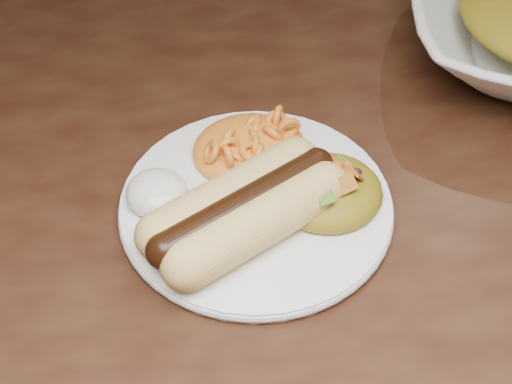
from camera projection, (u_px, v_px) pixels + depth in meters
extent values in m
cube|color=black|center=(209.00, 150.00, 0.66)|extent=(1.60, 0.90, 0.04)
cylinder|color=white|center=(256.00, 206.00, 0.59)|extent=(0.21, 0.21, 0.01)
cylinder|color=#ECCB65|center=(248.00, 227.00, 0.54)|extent=(0.12, 0.09, 0.04)
cylinder|color=#ECCB65|center=(241.00, 194.00, 0.56)|extent=(0.12, 0.09, 0.04)
cylinder|color=black|center=(244.00, 206.00, 0.55)|extent=(0.13, 0.08, 0.03)
ellipsoid|color=orange|center=(250.00, 138.00, 0.60)|extent=(0.11, 0.10, 0.03)
ellipsoid|color=silver|center=(156.00, 187.00, 0.57)|extent=(0.05, 0.05, 0.03)
ellipsoid|color=#B3390D|center=(328.00, 188.00, 0.58)|extent=(0.08, 0.08, 0.03)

